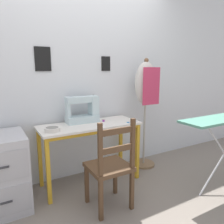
{
  "coord_description": "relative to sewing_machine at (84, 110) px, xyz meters",
  "views": [
    {
      "loc": [
        -1.0,
        -2.05,
        1.37
      ],
      "look_at": [
        0.29,
        0.21,
        0.85
      ],
      "focal_mm": 35.0,
      "sensor_mm": 36.0,
      "label": 1
    }
  ],
  "objects": [
    {
      "name": "scissors",
      "position": [
        0.48,
        -0.29,
        -0.15
      ],
      "size": [
        0.15,
        0.05,
        0.01
      ],
      "color": "silver",
      "rests_on": "sewing_table"
    },
    {
      "name": "wooden_chair",
      "position": [
        -0.02,
        -0.68,
        -0.45
      ],
      "size": [
        0.4,
        0.38,
        0.92
      ],
      "color": "#513823",
      "rests_on": "ground_plane"
    },
    {
      "name": "thread_spool_near_machine",
      "position": [
        0.21,
        -0.09,
        -0.13
      ],
      "size": [
        0.04,
        0.04,
        0.03
      ],
      "color": "purple",
      "rests_on": "sewing_table"
    },
    {
      "name": "wall_back",
      "position": [
        0.02,
        0.18,
        0.39
      ],
      "size": [
        10.0,
        0.06,
        2.55
      ],
      "color": "silver",
      "rests_on": "ground_plane"
    },
    {
      "name": "dress_form",
      "position": [
        0.88,
        -0.06,
        0.21
      ],
      "size": [
        0.32,
        0.32,
        1.51
      ],
      "color": "#846647",
      "rests_on": "ground_plane"
    },
    {
      "name": "sewing_table",
      "position": [
        0.02,
        -0.13,
        -0.25
      ],
      "size": [
        1.18,
        0.48,
        0.73
      ],
      "color": "silver",
      "rests_on": "ground_plane"
    },
    {
      "name": "sewing_machine",
      "position": [
        0.0,
        0.0,
        0.0
      ],
      "size": [
        0.4,
        0.17,
        0.34
      ],
      "color": "silver",
      "rests_on": "sewing_table"
    },
    {
      "name": "fabric_bowl",
      "position": [
        -0.44,
        -0.21,
        -0.13
      ],
      "size": [
        0.16,
        0.16,
        0.04
      ],
      "color": "silver",
      "rests_on": "sewing_table"
    },
    {
      "name": "filing_cabinet",
      "position": [
        -0.94,
        -0.16,
        -0.51
      ],
      "size": [
        0.46,
        0.56,
        0.75
      ],
      "color": "#B7B7BC",
      "rests_on": "ground_plane"
    },
    {
      "name": "ground_plane",
      "position": [
        0.02,
        -0.36,
        -0.88
      ],
      "size": [
        14.0,
        14.0,
        0.0
      ],
      "primitive_type": "plane",
      "color": "gray"
    }
  ]
}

